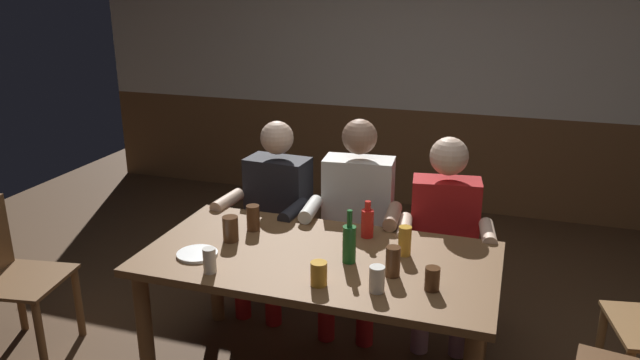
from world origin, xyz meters
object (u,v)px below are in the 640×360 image
at_px(pint_glass_5, 253,218).
at_px(pint_glass_4, 231,229).
at_px(person_2, 445,229).
at_px(dining_table, 319,273).
at_px(chair_empty_far_end, 9,275).
at_px(bottle_1, 349,243).
at_px(bottle_0, 367,222).
at_px(pint_glass_0, 210,260).
at_px(pint_glass_7, 405,241).
at_px(pint_glass_3, 432,279).
at_px(pint_glass_6, 393,262).
at_px(person_1, 356,214).
at_px(pint_glass_1, 319,274).
at_px(plate_0, 197,254).
at_px(person_0, 274,207).
at_px(pint_glass_2, 377,279).

bearing_deg(pint_glass_5, pint_glass_4, -106.98).
bearing_deg(person_2, dining_table, 43.81).
xyz_separation_m(chair_empty_far_end, bottle_1, (1.89, 0.26, 0.35)).
distance_m(bottle_0, pint_glass_0, 0.87).
height_order(bottle_0, pint_glass_0, bottle_0).
relative_size(chair_empty_far_end, pint_glass_7, 5.80).
distance_m(bottle_0, pint_glass_3, 0.63).
bearing_deg(pint_glass_6, person_2, 79.67).
xyz_separation_m(person_1, pint_glass_1, (0.09, -0.98, 0.09)).
distance_m(person_1, plate_0, 1.05).
bearing_deg(plate_0, person_2, 38.29).
distance_m(dining_table, person_1, 0.69).
height_order(person_0, person_1, person_1).
bearing_deg(plate_0, bottle_0, 33.26).
relative_size(bottle_0, pint_glass_6, 1.39).
distance_m(bottle_1, pint_glass_1, 0.28).
height_order(plate_0, pint_glass_6, pint_glass_6).
relative_size(person_0, person_2, 1.01).
xyz_separation_m(bottle_1, pint_glass_2, (0.20, -0.24, -0.04)).
height_order(pint_glass_1, pint_glass_3, pint_glass_1).
height_order(bottle_0, pint_glass_7, bottle_0).
bearing_deg(dining_table, person_2, 51.99).
bearing_deg(pint_glass_2, pint_glass_4, 161.36).
height_order(chair_empty_far_end, pint_glass_0, chair_empty_far_end).
bearing_deg(pint_glass_1, pint_glass_6, 32.70).
distance_m(pint_glass_1, pint_glass_6, 0.35).
height_order(bottle_0, pint_glass_3, bottle_0).
bearing_deg(plate_0, pint_glass_7, 18.70).
distance_m(person_0, pint_glass_7, 1.09).
distance_m(chair_empty_far_end, pint_glass_7, 2.19).
distance_m(person_1, pint_glass_4, 0.84).
distance_m(person_1, person_2, 0.53).
bearing_deg(pint_glass_4, bottle_0, 22.58).
relative_size(plate_0, pint_glass_6, 1.41).
height_order(person_1, pint_glass_0, person_1).
distance_m(bottle_0, pint_glass_2, 0.60).
bearing_deg(pint_glass_6, plate_0, -174.61).
height_order(person_0, pint_glass_2, person_0).
relative_size(person_0, pint_glass_7, 7.97).
bearing_deg(pint_glass_2, bottle_1, 128.74).
distance_m(plate_0, pint_glass_4, 0.24).
relative_size(pint_glass_3, pint_glass_5, 0.77).
xyz_separation_m(chair_empty_far_end, pint_glass_4, (1.23, 0.30, 0.32)).
relative_size(person_0, chair_empty_far_end, 1.37).
bearing_deg(person_1, plate_0, 51.14).
distance_m(plate_0, bottle_0, 0.90).
xyz_separation_m(pint_glass_1, pint_glass_7, (0.31, 0.43, 0.02)).
distance_m(bottle_0, pint_glass_4, 0.72).
xyz_separation_m(dining_table, pint_glass_6, (0.39, -0.10, 0.17)).
distance_m(pint_glass_2, pint_glass_6, 0.17).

